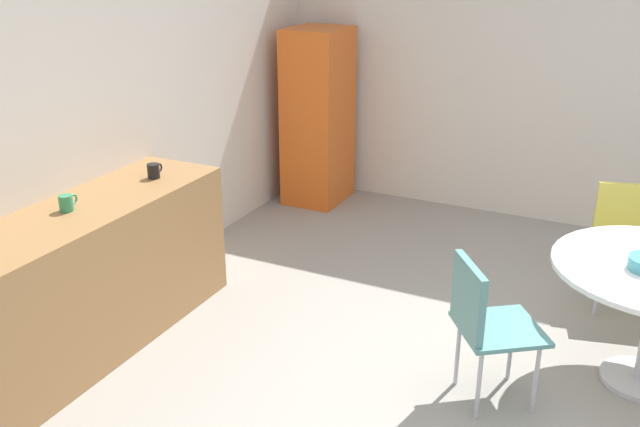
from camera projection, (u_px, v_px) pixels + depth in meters
name	position (u px, v px, depth m)	size (l,w,h in m)	color
wall_back	(72.00, 121.00, 4.38)	(6.00, 0.10, 2.60)	silver
wall_side_right	(626.00, 79.00, 5.66)	(0.10, 6.00, 2.60)	silver
counter_block	(68.00, 291.00, 4.10)	(2.37, 0.60, 0.90)	#9E7042
locker_cabinet	(318.00, 117.00, 6.51)	(0.60, 0.50, 1.61)	orange
chair_teal	(483.00, 316.00, 3.68)	(0.59, 0.59, 0.83)	silver
chair_yellow	(624.00, 231.00, 4.73)	(0.51, 0.51, 0.83)	silver
mug_green	(67.00, 203.00, 4.03)	(0.13, 0.08, 0.09)	#338C59
mug_red	(154.00, 171.00, 4.58)	(0.13, 0.08, 0.09)	black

